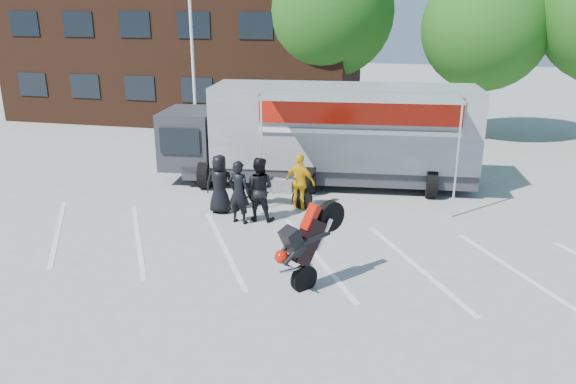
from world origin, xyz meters
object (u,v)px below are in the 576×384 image
at_px(flagpole, 197,27).
at_px(stunt_bike_rider, 326,281).
at_px(tree_mid, 485,28).
at_px(parked_motorcycle, 280,206).
at_px(transporter_truck, 327,184).
at_px(tree_left, 329,12).
at_px(spectator_leather_c, 259,189).
at_px(spectator_leather_a, 220,184).
at_px(spectator_hivis, 300,182).
at_px(spectator_leather_b, 239,192).

distance_m(flagpole, stunt_bike_rider, 13.34).
height_order(tree_mid, parked_motorcycle, tree_mid).
xyz_separation_m(flagpole, transporter_truck, (5.76, -3.10, -5.05)).
height_order(tree_left, parked_motorcycle, tree_left).
bearing_deg(tree_mid, spectator_leather_c, -119.89).
distance_m(transporter_truck, stunt_bike_rider, 7.23).
distance_m(spectator_leather_a, spectator_leather_c, 1.33).
bearing_deg(spectator_leather_a, tree_mid, -132.13).
height_order(tree_mid, spectator_hivis, tree_mid).
bearing_deg(spectator_leather_a, flagpole, -71.82).
distance_m(tree_mid, spectator_leather_c, 14.33).
bearing_deg(spectator_hivis, transporter_truck, -80.68).
height_order(flagpole, tree_mid, flagpole).
xyz_separation_m(stunt_bike_rider, spectator_leather_b, (-2.97, 2.98, 0.91)).
bearing_deg(parked_motorcycle, flagpole, 44.98).
bearing_deg(spectator_leather_b, tree_left, -78.53).
distance_m(spectator_leather_a, spectator_hivis, 2.39).
bearing_deg(stunt_bike_rider, tree_left, 139.40).
height_order(parked_motorcycle, spectator_leather_c, spectator_leather_c).
relative_size(tree_mid, parked_motorcycle, 3.63).
distance_m(spectator_leather_a, spectator_leather_b, 1.06).
bearing_deg(spectator_leather_b, stunt_bike_rider, 147.85).
height_order(tree_left, stunt_bike_rider, tree_left).
relative_size(flagpole, spectator_leather_b, 4.39).
relative_size(tree_left, parked_motorcycle, 4.08).
bearing_deg(flagpole, parked_motorcycle, -50.41).
height_order(tree_mid, transporter_truck, tree_mid).
xyz_separation_m(transporter_truck, spectator_leather_b, (-1.85, -4.17, 0.91)).
bearing_deg(tree_left, spectator_hivis, -84.64).
xyz_separation_m(tree_mid, spectator_leather_c, (-6.86, -11.93, -4.02)).
relative_size(tree_mid, stunt_bike_rider, 3.65).
distance_m(flagpole, spectator_hivis, 8.92).
distance_m(stunt_bike_rider, spectator_leather_a, 5.33).
bearing_deg(parked_motorcycle, stunt_bike_rider, -148.99).
xyz_separation_m(flagpole, tree_left, (4.24, 6.00, 0.51)).
xyz_separation_m(spectator_leather_a, spectator_hivis, (2.24, 0.82, -0.03)).
xyz_separation_m(spectator_leather_a, spectator_leather_b, (0.81, -0.68, 0.03)).
bearing_deg(spectator_leather_a, spectator_leather_b, 132.71).
relative_size(flagpole, spectator_leather_a, 4.54).
relative_size(spectator_leather_b, spectator_leather_c, 0.98).
height_order(tree_mid, spectator_leather_c, tree_mid).
xyz_separation_m(parked_motorcycle, spectator_leather_b, (-0.77, -1.61, 0.91)).
relative_size(tree_left, spectator_hivis, 5.08).
bearing_deg(tree_left, spectator_leather_b, -91.43).
height_order(parked_motorcycle, spectator_leather_b, spectator_leather_b).
relative_size(flagpole, tree_mid, 1.04).
bearing_deg(parked_motorcycle, spectator_hivis, -93.77).
bearing_deg(spectator_leather_b, tree_mid, -107.96).
relative_size(flagpole, parked_motorcycle, 3.78).
xyz_separation_m(flagpole, tree_mid, (11.24, 5.00, -0.11)).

